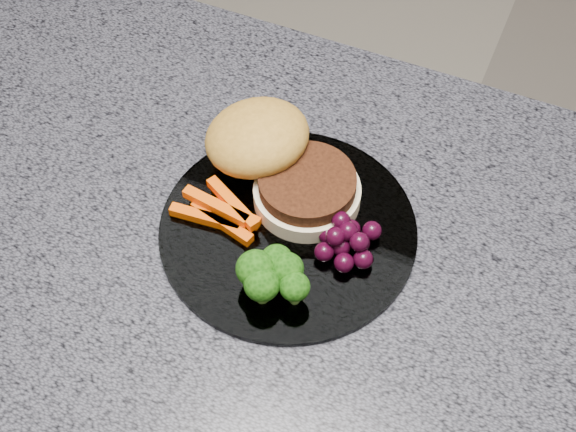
% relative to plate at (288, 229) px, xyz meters
% --- Properties ---
extents(countertop, '(1.20, 0.60, 0.04)m').
position_rel_plate_xyz_m(countertop, '(0.04, -0.02, -0.02)').
color(countertop, '#51515C').
rests_on(countertop, island_cabinet).
extents(plate, '(0.26, 0.26, 0.01)m').
position_rel_plate_xyz_m(plate, '(0.00, 0.00, 0.00)').
color(plate, white).
rests_on(plate, countertop).
extents(burger, '(0.21, 0.17, 0.06)m').
position_rel_plate_xyz_m(burger, '(-0.04, 0.06, 0.03)').
color(burger, '#FAE3B0').
rests_on(burger, plate).
extents(carrot_sticks, '(0.09, 0.06, 0.02)m').
position_rel_plate_xyz_m(carrot_sticks, '(-0.07, -0.01, 0.01)').
color(carrot_sticks, '#F25304').
rests_on(carrot_sticks, plate).
extents(broccoli, '(0.07, 0.06, 0.04)m').
position_rel_plate_xyz_m(broccoli, '(0.01, -0.07, 0.03)').
color(broccoli, '#507B2C').
rests_on(broccoli, plate).
extents(grape_bunch, '(0.07, 0.07, 0.03)m').
position_rel_plate_xyz_m(grape_bunch, '(0.06, -0.00, 0.02)').
color(grape_bunch, black).
rests_on(grape_bunch, plate).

